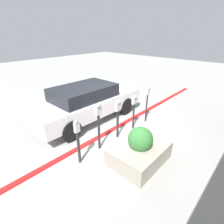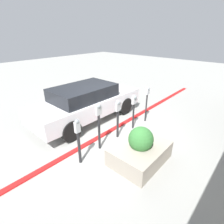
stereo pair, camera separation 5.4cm
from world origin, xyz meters
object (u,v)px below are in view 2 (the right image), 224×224
at_px(parking_meter_middle, 118,113).
at_px(parking_meter_fourth, 134,104).
at_px(parking_meter_second, 99,119).
at_px(planter_box, 140,150).
at_px(parking_meter_farthest, 147,97).
at_px(parked_car_front, 87,102).
at_px(parking_meter_nearest, 78,137).

height_order(parking_meter_middle, parking_meter_fourth, parking_meter_middle).
relative_size(parking_meter_second, planter_box, 0.95).
xyz_separation_m(parking_meter_second, parking_meter_farthest, (2.52, -0.07, 0.01)).
bearing_deg(parking_meter_middle, parking_meter_fourth, -2.23).
bearing_deg(parked_car_front, parking_meter_middle, -95.57).
bearing_deg(parking_meter_fourth, parking_meter_farthest, -2.87).
xyz_separation_m(parking_meter_middle, parking_meter_farthest, (1.65, -0.07, 0.11)).
bearing_deg(parking_meter_farthest, parking_meter_second, 178.50).
height_order(parking_meter_middle, planter_box, parking_meter_middle).
bearing_deg(parking_meter_farthest, parked_car_front, 128.45).
bearing_deg(parking_meter_second, parked_car_front, 59.25).
height_order(parking_meter_middle, parking_meter_farthest, parking_meter_farthest).
bearing_deg(parking_meter_fourth, parking_meter_middle, 177.77).
distance_m(parking_meter_fourth, parking_meter_farthest, 0.81).
height_order(parking_meter_fourth, planter_box, parking_meter_fourth).
distance_m(parking_meter_nearest, parking_meter_fourth, 2.54).
bearing_deg(parking_meter_nearest, parking_meter_fourth, 0.93).
distance_m(parking_meter_nearest, parked_car_front, 2.63).
bearing_deg(parking_meter_nearest, parking_meter_farthest, 0.01).
height_order(parking_meter_nearest, parking_meter_fourth, parking_meter_nearest).
distance_m(planter_box, parked_car_front, 3.14).
relative_size(parking_meter_nearest, parked_car_front, 0.29).
height_order(parking_meter_nearest, planter_box, parking_meter_nearest).
height_order(parking_meter_second, parking_meter_farthest, parking_meter_second).
bearing_deg(parking_meter_middle, parking_meter_second, -179.52).
relative_size(parking_meter_nearest, parking_meter_farthest, 0.94).
relative_size(parking_meter_nearest, parking_meter_second, 0.89).
bearing_deg(planter_box, parking_meter_farthest, 28.47).
xyz_separation_m(parking_meter_second, parking_meter_middle, (0.87, 0.01, -0.10)).
bearing_deg(planter_box, parking_meter_second, 104.81).
bearing_deg(parking_meter_second, parking_meter_fourth, -0.86).
height_order(parking_meter_fourth, parking_meter_farthest, parking_meter_farthest).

